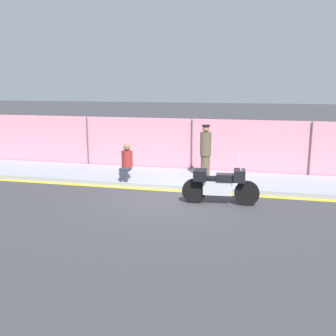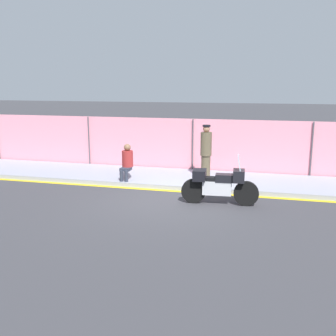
{
  "view_description": "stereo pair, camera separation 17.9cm",
  "coord_description": "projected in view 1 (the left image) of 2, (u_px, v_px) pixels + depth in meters",
  "views": [
    {
      "loc": [
        2.58,
        -10.92,
        3.41
      ],
      "look_at": [
        -0.32,
        1.18,
        0.72
      ],
      "focal_mm": 42.0,
      "sensor_mm": 36.0,
      "label": 1
    },
    {
      "loc": [
        2.75,
        -10.88,
        3.41
      ],
      "look_at": [
        -0.32,
        1.18,
        0.72
      ],
      "focal_mm": 42.0,
      "sensor_mm": 36.0,
      "label": 2
    }
  ],
  "objects": [
    {
      "name": "officer_standing",
      "position": [
        206.0,
        151.0,
        13.6
      ],
      "size": [
        0.39,
        0.39,
        1.87
      ],
      "color": "brown",
      "rests_on": "sidewalk"
    },
    {
      "name": "sidewalk",
      "position": [
        185.0,
        179.0,
        14.0
      ],
      "size": [
        32.06,
        2.64,
        0.15
      ],
      "color": "#8E93A3",
      "rests_on": "ground_plane"
    },
    {
      "name": "curb_paint_stripe",
      "position": [
        177.0,
        191.0,
        12.67
      ],
      "size": [
        32.06,
        0.18,
        0.01
      ],
      "color": "gold",
      "rests_on": "ground_plane"
    },
    {
      "name": "person_seated_on_curb",
      "position": [
        127.0,
        160.0,
        13.46
      ],
      "size": [
        0.38,
        0.64,
        1.23
      ],
      "color": "#2D3342",
      "rests_on": "sidewalk"
    },
    {
      "name": "storefront_fence",
      "position": [
        192.0,
        146.0,
        15.13
      ],
      "size": [
        30.46,
        0.17,
        2.09
      ],
      "color": "pink",
      "rests_on": "ground_plane"
    },
    {
      "name": "ground_plane",
      "position": [
        169.0,
        200.0,
        11.69
      ],
      "size": [
        120.0,
        120.0,
        0.0
      ],
      "primitive_type": "plane",
      "color": "#38383D"
    },
    {
      "name": "motorcycle",
      "position": [
        220.0,
        184.0,
        11.23
      ],
      "size": [
        2.21,
        0.58,
        1.45
      ],
      "rotation": [
        0.0,
        0.0,
        0.07
      ],
      "color": "black",
      "rests_on": "ground_plane"
    }
  ]
}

